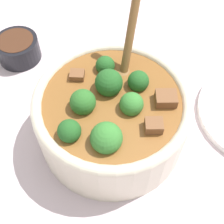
# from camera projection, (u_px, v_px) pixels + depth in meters

# --- Properties ---
(ground_plane) EXTENTS (4.00, 4.00, 0.00)m
(ground_plane) POSITION_uv_depth(u_px,v_px,m) (112.00, 134.00, 0.51)
(ground_plane) COLOR silver
(stew_bowl) EXTENTS (0.23, 0.23, 0.23)m
(stew_bowl) POSITION_uv_depth(u_px,v_px,m) (112.00, 114.00, 0.47)
(stew_bowl) COLOR beige
(stew_bowl) RESTS_ON ground_plane
(condiment_bowl) EXTENTS (0.08, 0.08, 0.04)m
(condiment_bowl) POSITION_uv_depth(u_px,v_px,m) (18.00, 48.00, 0.59)
(condiment_bowl) COLOR black
(condiment_bowl) RESTS_ON ground_plane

